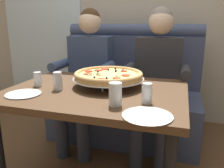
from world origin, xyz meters
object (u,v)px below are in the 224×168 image
diner_left (87,70)px  plate_near_left (23,93)px  dining_table (96,103)px  plate_near_right (147,114)px  booth_bench (127,96)px  diner_right (157,75)px  shaker_pepper_flakes (38,80)px  shaker_oregano (147,95)px  shaker_parmesan (58,82)px  patio_chair (63,60)px  pizza (108,75)px  drinking_glass (115,96)px

diner_left → plate_near_left: diner_left is taller
dining_table → plate_near_right: size_ratio=4.83×
booth_bench → diner_right: diner_right is taller
diner_right → plate_near_right: diner_right is taller
plate_near_right → shaker_pepper_flakes: bearing=158.5°
booth_bench → plate_near_right: size_ratio=6.13×
shaker_oregano → shaker_parmesan: (-0.59, 0.09, 0.00)m
diner_left → diner_right: bearing=0.0°
dining_table → plate_near_right: plate_near_right is taller
shaker_parmesan → plate_near_right: shaker_parmesan is taller
diner_right → shaker_pepper_flakes: diner_right is taller
diner_left → patio_chair: size_ratio=1.48×
shaker_oregano → shaker_parmesan: 0.59m
diner_left → shaker_oregano: size_ratio=11.62×
shaker_pepper_flakes → pizza: bearing=16.4°
shaker_oregano → patio_chair: 2.97m
shaker_oregano → shaker_pepper_flakes: shaker_oregano is taller
pizza → shaker_parmesan: size_ratio=4.18×
diner_left → plate_near_left: 0.86m
pizza → shaker_pepper_flakes: size_ratio=5.01×
booth_bench → diner_left: 0.52m
shaker_pepper_flakes → plate_near_left: size_ratio=0.46×
plate_near_right → patio_chair: patio_chair is taller
pizza → shaker_oregano: 0.40m
booth_bench → patio_chair: size_ratio=1.68×
shaker_oregano → pizza: bearing=138.6°
pizza → shaker_oregano: (0.30, -0.26, -0.03)m
pizza → drinking_glass: (0.15, -0.35, -0.02)m
booth_bench → plate_near_left: size_ratio=6.87×
drinking_glass → plate_near_right: bearing=-28.6°
dining_table → shaker_pepper_flakes: (-0.41, -0.04, 0.13)m
dining_table → drinking_glass: bearing=-50.9°
diner_right → dining_table: bearing=-117.3°
pizza → shaker_pepper_flakes: pizza is taller
shaker_pepper_flakes → patio_chair: 2.46m
pizza → patio_chair: size_ratio=0.56×
booth_bench → shaker_pepper_flakes: (-0.41, -0.93, 0.37)m
booth_bench → shaker_oregano: booth_bench is taller
dining_table → shaker_parmesan: bearing=-162.2°
plate_near_right → drinking_glass: 0.21m
booth_bench → patio_chair: booth_bench is taller
dining_table → diner_right: 0.71m
shaker_pepper_flakes → shaker_parmesan: 0.18m
shaker_oregano → shaker_parmesan: size_ratio=0.96×
diner_right → shaker_pepper_flakes: bearing=-137.7°
booth_bench → pizza: booth_bench is taller
diner_left → shaker_oregano: diner_left is taller
diner_left → shaker_parmesan: 0.71m
patio_chair → plate_near_left: bearing=-66.3°
shaker_parmesan → shaker_oregano: bearing=-8.9°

